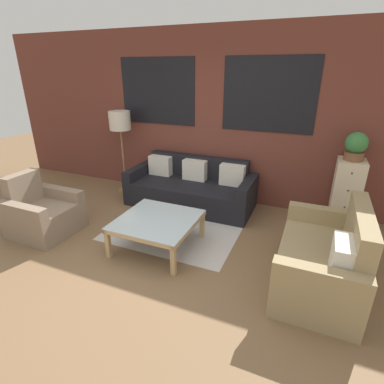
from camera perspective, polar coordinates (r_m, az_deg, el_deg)
The scene contains 10 objects.
ground_plane at distance 3.65m, azimuth -10.79°, elevation -14.45°, with size 16.00×16.00×0.00m, color brown.
wall_back_brick at distance 5.17m, azimuth 3.32°, elevation 13.98°, with size 8.40×0.09×2.80m.
rug at distance 4.51m, azimuth -2.57°, elevation -6.29°, with size 1.82×1.66×0.00m.
couch_dark at distance 5.07m, azimuth -0.13°, elevation 0.66°, with size 2.10×0.88×0.78m.
settee_vintage at distance 3.50m, azimuth 23.78°, elevation -11.81°, with size 0.80×1.42×0.92m.
armchair_corner at distance 4.71m, azimuth -26.55°, elevation -3.76°, with size 0.80×0.79×0.84m.
coffee_table at distance 3.86m, azimuth -6.64°, elevation -5.82°, with size 0.97×0.97×0.41m.
floor_lamp at distance 5.58m, azimuth -13.55°, elevation 12.54°, with size 0.38×0.38×1.48m.
drawer_cabinet at distance 4.85m, azimuth 27.24°, elevation -0.26°, with size 0.37×0.43×1.00m.
potted_plant at distance 4.66m, azimuth 28.76°, elevation 7.67°, with size 0.29×0.29×0.39m.
Camera 1 is at (1.73, -2.37, 2.17)m, focal length 28.00 mm.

